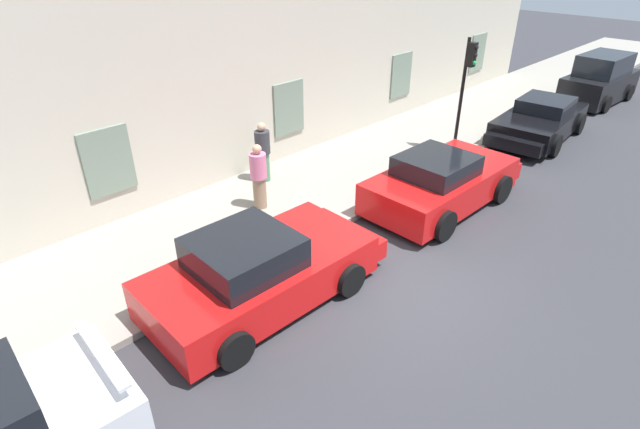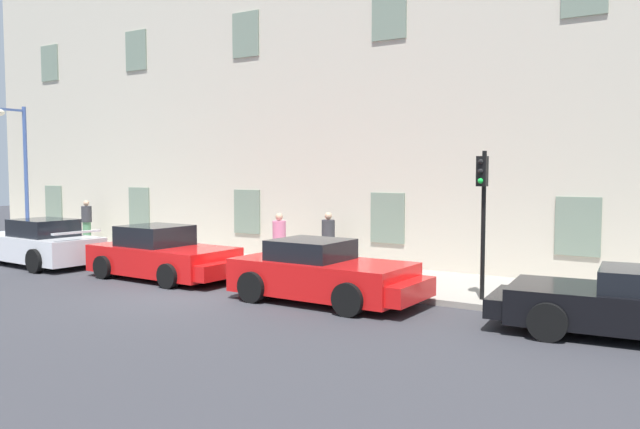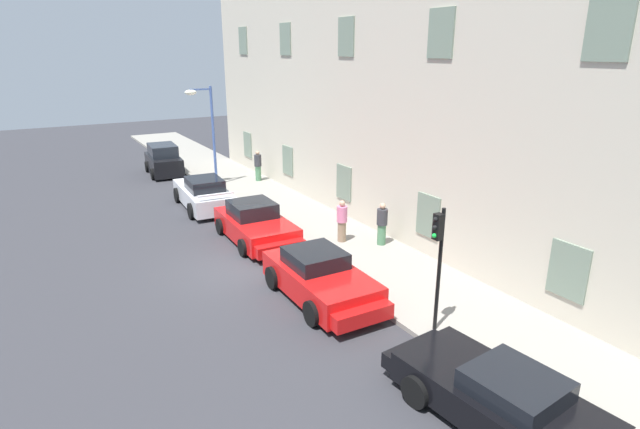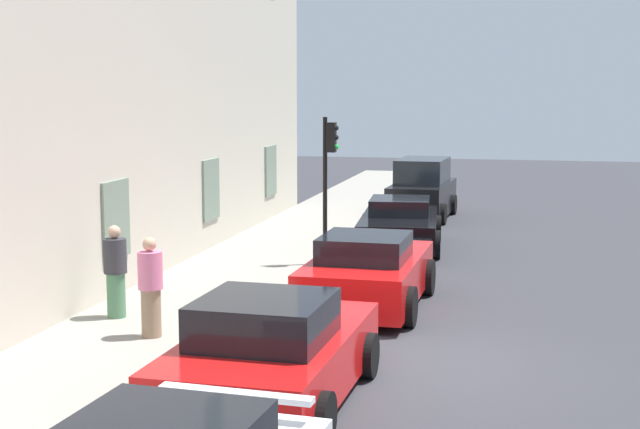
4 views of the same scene
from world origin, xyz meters
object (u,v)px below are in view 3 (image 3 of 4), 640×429
(pedestrian_bystander, at_px, (258,166))
(sportscar_yellow_flank, at_px, (257,226))
(hatchback_distant, at_px, (164,161))
(pedestrian_admiring, at_px, (342,221))
(sportscar_red_lead, at_px, (203,193))
(sportscar_white_middle, at_px, (323,280))
(street_lamp, at_px, (204,117))
(traffic_light, at_px, (438,249))
(pedestrian_strolling, at_px, (382,224))
(sportscar_tail_end, at_px, (492,394))

(pedestrian_bystander, bearing_deg, sportscar_yellow_flank, -24.22)
(hatchback_distant, relative_size, pedestrian_admiring, 2.33)
(sportscar_red_lead, distance_m, pedestrian_bystander, 4.94)
(sportscar_yellow_flank, relative_size, sportscar_white_middle, 1.02)
(sportscar_red_lead, height_order, hatchback_distant, hatchback_distant)
(sportscar_red_lead, relative_size, pedestrian_bystander, 3.07)
(sportscar_white_middle, relative_size, street_lamp, 0.87)
(sportscar_white_middle, distance_m, pedestrian_bystander, 14.31)
(street_lamp, xyz_separation_m, pedestrian_admiring, (10.61, 1.65, -2.82))
(traffic_light, bearing_deg, street_lamp, -179.33)
(street_lamp, height_order, pedestrian_strolling, street_lamp)
(pedestrian_admiring, height_order, pedestrian_bystander, pedestrian_bystander)
(hatchback_distant, bearing_deg, street_lamp, 15.76)
(sportscar_white_middle, xyz_separation_m, pedestrian_admiring, (-3.48, 2.93, 0.32))
(sportscar_tail_end, relative_size, pedestrian_strolling, 2.89)
(traffic_light, xyz_separation_m, street_lamp, (-17.19, -0.20, 1.36))
(street_lamp, height_order, pedestrian_bystander, street_lamp)
(sportscar_yellow_flank, distance_m, street_lamp, 9.23)
(street_lamp, bearing_deg, pedestrian_bystander, 82.47)
(pedestrian_bystander, bearing_deg, pedestrian_admiring, -6.13)
(sportscar_yellow_flank, xyz_separation_m, street_lamp, (-8.62, 0.96, 3.15))
(sportscar_tail_end, height_order, traffic_light, traffic_light)
(pedestrian_strolling, bearing_deg, sportscar_red_lead, -154.42)
(sportscar_yellow_flank, relative_size, traffic_light, 1.40)
(sportscar_white_middle, distance_m, sportscar_tail_end, 6.07)
(sportscar_yellow_flank, xyz_separation_m, pedestrian_admiring, (1.98, 2.62, 0.33))
(hatchback_distant, height_order, traffic_light, traffic_light)
(hatchback_distant, xyz_separation_m, pedestrian_bystander, (4.76, 3.99, 0.17))
(sportscar_white_middle, xyz_separation_m, traffic_light, (3.10, 1.48, 1.78))
(street_lamp, bearing_deg, pedestrian_strolling, 13.29)
(street_lamp, distance_m, pedestrian_bystander, 3.93)
(hatchback_distant, relative_size, traffic_light, 1.13)
(sportscar_red_lead, xyz_separation_m, hatchback_distant, (-7.52, 0.09, 0.18))
(sportscar_yellow_flank, bearing_deg, hatchback_distant, -178.78)
(sportscar_tail_end, height_order, pedestrian_strolling, pedestrian_strolling)
(sportscar_red_lead, height_order, pedestrian_admiring, pedestrian_admiring)
(sportscar_red_lead, bearing_deg, sportscar_white_middle, 0.28)
(sportscar_white_middle, bearing_deg, pedestrian_strolling, 121.29)
(sportscar_white_middle, distance_m, pedestrian_strolling, 4.72)
(sportscar_tail_end, distance_m, hatchback_distant, 24.55)
(pedestrian_bystander, bearing_deg, pedestrian_strolling, -0.01)
(sportscar_yellow_flank, xyz_separation_m, sportscar_tail_end, (11.53, -0.01, -0.04))
(pedestrian_strolling, bearing_deg, street_lamp, -166.71)
(sportscar_yellow_flank, relative_size, street_lamp, 0.89)
(sportscar_yellow_flank, distance_m, traffic_light, 8.83)
(sportscar_red_lead, height_order, traffic_light, traffic_light)
(sportscar_red_lead, distance_m, hatchback_distant, 7.52)
(sportscar_white_middle, distance_m, pedestrian_admiring, 4.56)
(sportscar_tail_end, bearing_deg, street_lamp, 177.22)
(sportscar_yellow_flank, bearing_deg, pedestrian_admiring, 52.87)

